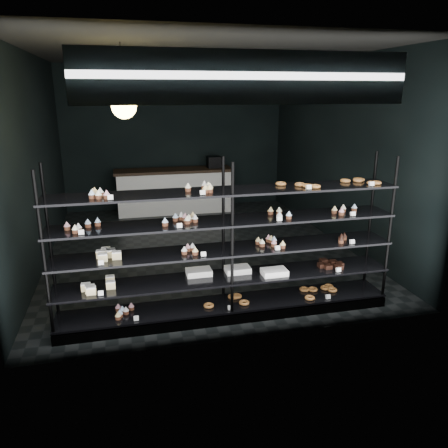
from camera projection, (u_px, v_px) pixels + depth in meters
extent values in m
cube|color=black|center=(199.00, 247.00, 7.64)|extent=(5.00, 6.00, 0.01)
cube|color=black|center=(196.00, 53.00, 6.72)|extent=(5.00, 6.00, 0.01)
cube|color=black|center=(175.00, 138.00, 9.98)|extent=(5.00, 0.01, 3.20)
cube|color=black|center=(249.00, 197.00, 4.39)|extent=(5.00, 0.01, 3.20)
cube|color=black|center=(36.00, 162.00, 6.63)|extent=(0.01, 6.00, 3.20)
cube|color=black|center=(336.00, 152.00, 7.73)|extent=(0.01, 6.00, 3.20)
cube|color=black|center=(227.00, 310.00, 5.33)|extent=(4.00, 0.50, 0.12)
cylinder|color=black|center=(44.00, 260.00, 4.42)|extent=(0.04, 0.04, 1.85)
cylinder|color=black|center=(50.00, 246.00, 4.83)|extent=(0.04, 0.04, 1.85)
cylinder|color=black|center=(232.00, 245.00, 4.85)|extent=(0.04, 0.04, 1.85)
cylinder|color=black|center=(223.00, 233.00, 5.26)|extent=(0.04, 0.04, 1.85)
cylinder|color=black|center=(390.00, 232.00, 5.29)|extent=(0.04, 0.04, 1.85)
cylinder|color=black|center=(370.00, 222.00, 5.70)|extent=(0.04, 0.04, 1.85)
cube|color=black|center=(227.00, 304.00, 5.30)|extent=(4.00, 0.50, 0.03)
cube|color=black|center=(228.00, 277.00, 5.20)|extent=(4.00, 0.50, 0.02)
cube|color=black|center=(228.00, 250.00, 5.10)|extent=(4.00, 0.50, 0.02)
cube|color=black|center=(228.00, 221.00, 5.00)|extent=(4.00, 0.50, 0.02)
cube|color=black|center=(228.00, 191.00, 4.89)|extent=(4.00, 0.50, 0.02)
cube|color=white|center=(107.00, 198.00, 4.43)|extent=(0.06, 0.04, 0.06)
cube|color=white|center=(205.00, 193.00, 4.65)|extent=(0.06, 0.04, 0.06)
cube|color=white|center=(306.00, 187.00, 4.91)|extent=(0.05, 0.04, 0.06)
cube|color=white|center=(372.00, 184.00, 5.09)|extent=(0.06, 0.04, 0.06)
cube|color=white|center=(82.00, 232.00, 4.47)|extent=(0.06, 0.04, 0.06)
cube|color=white|center=(182.00, 226.00, 4.70)|extent=(0.05, 0.04, 0.06)
cube|color=white|center=(277.00, 219.00, 4.94)|extent=(0.06, 0.04, 0.06)
cube|color=white|center=(350.00, 214.00, 5.13)|extent=(0.06, 0.04, 0.06)
cube|color=white|center=(102.00, 263.00, 4.61)|extent=(0.06, 0.04, 0.06)
cube|color=white|center=(199.00, 255.00, 4.84)|extent=(0.06, 0.04, 0.06)
cube|color=white|center=(277.00, 248.00, 5.04)|extent=(0.06, 0.04, 0.06)
cube|color=white|center=(351.00, 242.00, 5.25)|extent=(0.06, 0.04, 0.06)
cube|color=white|center=(102.00, 293.00, 4.70)|extent=(0.06, 0.04, 0.06)
cube|color=white|center=(338.00, 270.00, 5.32)|extent=(0.06, 0.04, 0.06)
cube|color=white|center=(133.00, 319.00, 4.87)|extent=(0.06, 0.04, 0.06)
cube|color=white|center=(228.00, 308.00, 5.11)|extent=(0.05, 0.04, 0.06)
cube|color=white|center=(326.00, 297.00, 5.39)|extent=(0.06, 0.04, 0.06)
cube|color=#0E0C40|center=(249.00, 77.00, 4.13)|extent=(3.20, 0.04, 0.45)
cube|color=white|center=(249.00, 77.00, 4.11)|extent=(3.30, 0.02, 0.50)
cylinder|color=black|center=(121.00, 68.00, 5.19)|extent=(0.01, 0.01, 0.58)
sphere|color=#ECC352|center=(124.00, 106.00, 5.32)|extent=(0.30, 0.30, 0.30)
cube|color=silver|center=(174.00, 192.00, 9.82)|extent=(2.50, 0.60, 0.92)
cube|color=black|center=(174.00, 170.00, 9.67)|extent=(2.60, 0.65, 0.06)
cube|color=black|center=(214.00, 162.00, 9.83)|extent=(0.30, 0.30, 0.25)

